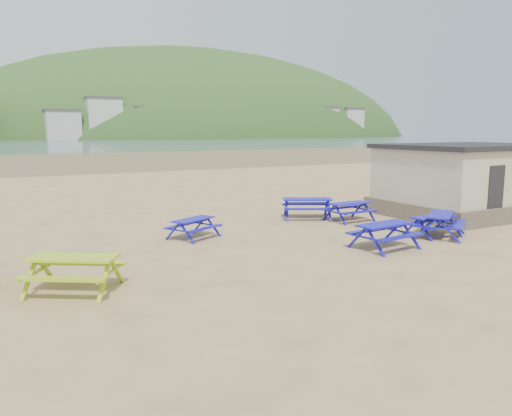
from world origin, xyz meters
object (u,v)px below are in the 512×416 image
picnic_table_yellow (74,274)px  amenity_block (467,179)px  picnic_table_blue_a (194,228)px  picnic_table_blue_b (307,208)px

picnic_table_yellow → amenity_block: amenity_block is taller
picnic_table_blue_a → picnic_table_yellow: 6.25m
picnic_table_yellow → amenity_block: 17.81m
picnic_table_blue_a → amenity_block: amenity_block is taller
picnic_table_blue_a → picnic_table_yellow: picnic_table_yellow is taller
picnic_table_blue_a → amenity_block: size_ratio=0.28×
picnic_table_blue_a → picnic_table_blue_b: size_ratio=0.79×
picnic_table_blue_a → amenity_block: (12.83, -1.17, 1.22)m
amenity_block → picnic_table_blue_a: bearing=174.8°
picnic_table_blue_a → picnic_table_blue_b: (5.76, 1.28, 0.09)m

